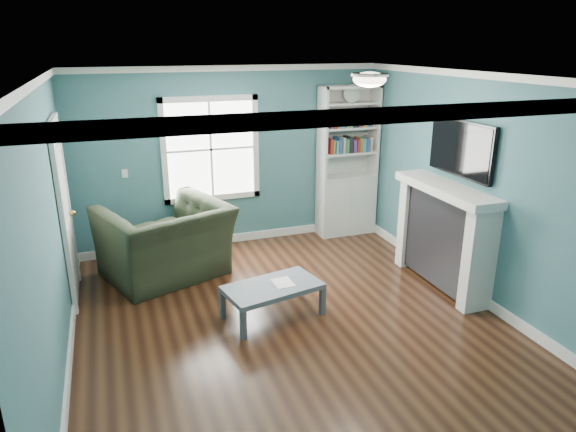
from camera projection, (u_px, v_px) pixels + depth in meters
name	position (u px, v px, depth m)	size (l,w,h in m)	color
floor	(289.00, 320.00, 5.64)	(5.00, 5.00, 0.00)	black
room_walls	(289.00, 181.00, 5.14)	(5.00, 5.00, 5.00)	#35676C
trim	(289.00, 213.00, 5.25)	(4.50, 5.00, 2.60)	white
window	(211.00, 149.00, 7.30)	(1.40, 0.06, 1.50)	white
bookshelf	(347.00, 176.00, 7.96)	(0.90, 0.35, 2.31)	silver
fireplace	(444.00, 237.00, 6.28)	(0.44, 1.58, 1.30)	black
tv	(461.00, 148.00, 5.97)	(0.06, 1.10, 0.65)	black
door	(65.00, 211.00, 5.85)	(0.12, 0.98, 2.17)	silver
ceiling_fixture	(370.00, 78.00, 5.20)	(0.38, 0.38, 0.15)	white
light_switch	(125.00, 173.00, 7.00)	(0.08, 0.01, 0.12)	white
recliner	(165.00, 230.00, 6.51)	(1.47, 0.95, 1.28)	black
coffee_table	(273.00, 289.00, 5.62)	(1.13, 0.77, 0.38)	#4C535C
paper_sheet	(283.00, 283.00, 5.66)	(0.21, 0.26, 0.00)	white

